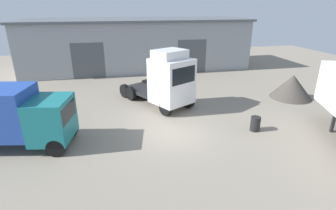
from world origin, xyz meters
TOP-DOWN VIEW (x-y plane):
  - ground_plane at (0.00, 0.00)m, footprint 60.00×60.00m
  - warehouse_building at (0.00, 17.95)m, footprint 25.27×8.41m
  - tractor_unit_white at (0.57, 4.35)m, footprint 5.20×6.63m
  - gravel_pile at (10.80, 4.21)m, footprint 3.25×3.25m
  - oil_drum at (4.87, -0.57)m, footprint 0.58×0.58m

SIDE VIEW (x-z plane):
  - ground_plane at x=0.00m, z-range 0.00..0.00m
  - oil_drum at x=4.87m, z-range 0.00..0.88m
  - gravel_pile at x=10.80m, z-range 0.00..1.89m
  - tractor_unit_white at x=0.57m, z-range -0.12..4.13m
  - warehouse_building at x=0.00m, z-range 0.01..5.62m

